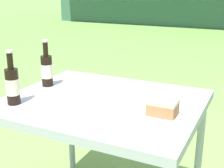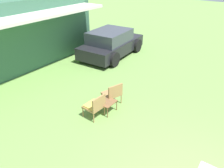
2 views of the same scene
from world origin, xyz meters
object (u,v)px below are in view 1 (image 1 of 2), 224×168
patio_table (103,112)px  cake_on_plate (160,110)px  cola_bottle_near (47,69)px  cola_bottle_far (12,85)px

patio_table → cake_on_plate: bearing=-13.0°
patio_table → cola_bottle_near: 0.41m
cola_bottle_near → cola_bottle_far: size_ratio=1.00×
cola_bottle_near → cake_on_plate: bearing=-11.2°
cola_bottle_near → cola_bottle_far: same height
cola_bottle_far → cola_bottle_near: bearing=95.2°
patio_table → cola_bottle_near: bearing=170.4°
cake_on_plate → patio_table: bearing=167.0°
cola_bottle_near → cola_bottle_far: 0.29m
patio_table → cake_on_plate: (0.30, -0.07, 0.09)m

